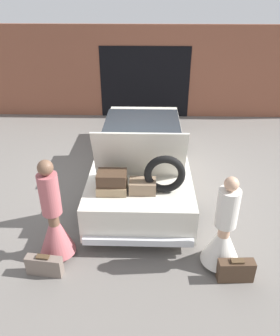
{
  "coord_description": "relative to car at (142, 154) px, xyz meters",
  "views": [
    {
      "loc": [
        0.15,
        -6.38,
        3.78
      ],
      "look_at": [
        0.0,
        -1.34,
        0.96
      ],
      "focal_mm": 35.0,
      "sensor_mm": 36.0,
      "label": 1
    }
  ],
  "objects": [
    {
      "name": "suitcase_beside_right_person",
      "position": [
        1.43,
        -2.92,
        -0.4
      ],
      "size": [
        0.53,
        0.19,
        0.38
      ],
      "color": "#473323",
      "rests_on": "ground_plane"
    },
    {
      "name": "garage_wall_back",
      "position": [
        0.0,
        4.01,
        0.81
      ],
      "size": [
        12.0,
        0.14,
        2.8
      ],
      "color": "brown",
      "rests_on": "ground_plane"
    },
    {
      "name": "person_right",
      "position": [
        1.27,
        -2.61,
        -0.03
      ],
      "size": [
        0.6,
        0.6,
        1.55
      ],
      "rotation": [
        0.0,
        0.0,
        1.77
      ],
      "color": "tan",
      "rests_on": "ground_plane"
    },
    {
      "name": "person_left",
      "position": [
        -1.27,
        -2.49,
        0.04
      ],
      "size": [
        0.56,
        0.56,
        1.71
      ],
      "rotation": [
        0.0,
        0.0,
        -1.68
      ],
      "color": "brown",
      "rests_on": "ground_plane"
    },
    {
      "name": "car",
      "position": [
        0.0,
        0.0,
        0.0
      ],
      "size": [
        1.88,
        4.97,
        1.78
      ],
      "color": "silver",
      "rests_on": "ground_plane"
    },
    {
      "name": "suitcase_beside_left_person",
      "position": [
        -1.37,
        -2.9,
        -0.42
      ],
      "size": [
        0.55,
        0.2,
        0.35
      ],
      "color": "#75665B",
      "rests_on": "ground_plane"
    },
    {
      "name": "ground_plane",
      "position": [
        0.0,
        0.01,
        -0.58
      ],
      "size": [
        40.0,
        40.0,
        0.0
      ],
      "primitive_type": "plane",
      "color": "slate"
    }
  ]
}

